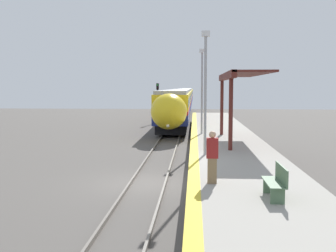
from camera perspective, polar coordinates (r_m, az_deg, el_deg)
The scene contains 11 objects.
ground_plane at distance 17.74m, azimuth -2.65°, elevation -7.76°, with size 120.00×120.00×0.00m, color #56514C.
rail_left at distance 17.82m, azimuth -4.97°, elevation -7.47°, with size 0.08×90.00×0.15m, color slate.
rail_right at distance 17.66m, azimuth -0.30°, elevation -7.56°, with size 0.08×90.00×0.15m, color slate.
train at distance 71.38m, azimuth 2.08°, elevation 3.77°, with size 2.84×83.34×3.72m.
platform_right at distance 17.63m, azimuth 9.51°, elevation -6.19°, with size 4.06×64.00×1.04m.
platform_bench at distance 11.68m, azimuth 14.53°, elevation -7.24°, with size 0.44×1.50×0.89m.
person_waiting at distance 13.05m, azimuth 6.01°, elevation -4.13°, with size 0.36×0.22×1.63m.
railway_signal at distance 47.07m, azimuth -1.42°, elevation 3.70°, with size 0.28×0.28×4.43m.
lamppost_near at distance 18.40m, azimuth 5.08°, elevation 5.61°, with size 0.36×0.20×5.38m.
lamppost_mid at distance 26.95m, azimuth 4.62°, elevation 5.50°, with size 0.36×0.20×5.38m.
station_canopy at distance 23.20m, azimuth 9.28°, elevation 6.42°, with size 2.02×9.50×3.73m.
Camera 1 is at (1.89, -17.18, 4.00)m, focal length 45.00 mm.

